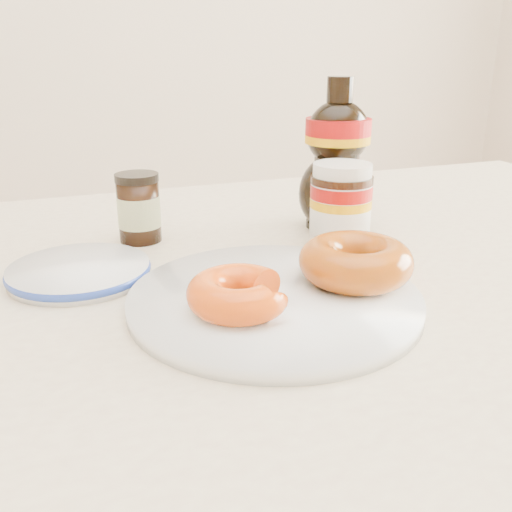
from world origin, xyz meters
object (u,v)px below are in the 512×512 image
object	(u,v)px
plate	(274,299)
syrup_bottle	(337,155)
dark_jar	(139,208)
donut_bitten	(238,293)
blue_rim_saucer	(79,271)
donut_whole	(356,261)
dining_table	(300,335)
nutella_jar	(341,203)

from	to	relation	value
plate	syrup_bottle	bearing A→B (deg)	50.01
dark_jar	donut_bitten	bearing A→B (deg)	-81.53
syrup_bottle	blue_rim_saucer	world-z (taller)	syrup_bottle
donut_bitten	dark_jar	size ratio (longest dim) A/B	1.06
donut_bitten	donut_whole	bearing A→B (deg)	-6.57
donut_bitten	blue_rim_saucer	bearing A→B (deg)	110.23
plate	syrup_bottle	world-z (taller)	syrup_bottle
dark_jar	blue_rim_saucer	size ratio (longest dim) A/B	0.57
dining_table	donut_whole	bearing A→B (deg)	-73.78
dining_table	nutella_jar	size ratio (longest dim) A/B	13.08
donut_bitten	nutella_jar	bearing A→B (deg)	22.58
donut_whole	blue_rim_saucer	world-z (taller)	donut_whole
dining_table	donut_whole	distance (m)	0.14
dining_table	donut_bitten	world-z (taller)	donut_bitten
dining_table	syrup_bottle	world-z (taller)	syrup_bottle
nutella_jar	blue_rim_saucer	world-z (taller)	nutella_jar
donut_whole	nutella_jar	size ratio (longest dim) A/B	1.08
donut_bitten	syrup_bottle	distance (m)	0.34
plate	dark_jar	size ratio (longest dim) A/B	3.21
syrup_bottle	blue_rim_saucer	size ratio (longest dim) A/B	1.31
donut_bitten	dark_jar	xyz separation A→B (m)	(-0.04, 0.27, 0.01)
dining_table	dark_jar	size ratio (longest dim) A/B	15.79
nutella_jar	syrup_bottle	xyz separation A→B (m)	(0.04, 0.08, 0.04)
nutella_jar	dark_jar	world-z (taller)	nutella_jar
donut_whole	dark_jar	bearing A→B (deg)	125.21
syrup_bottle	donut_whole	bearing A→B (deg)	-113.03
donut_bitten	blue_rim_saucer	size ratio (longest dim) A/B	0.61
syrup_bottle	dark_jar	size ratio (longest dim) A/B	2.29
donut_whole	nutella_jar	world-z (taller)	nutella_jar
plate	donut_whole	xyz separation A→B (m)	(0.09, 0.00, 0.03)
donut_bitten	syrup_bottle	world-z (taller)	syrup_bottle
donut_whole	syrup_bottle	world-z (taller)	syrup_bottle
blue_rim_saucer	donut_whole	bearing A→B (deg)	-28.46
plate	blue_rim_saucer	bearing A→B (deg)	140.38
dining_table	plate	distance (m)	0.14
dining_table	plate	size ratio (longest dim) A/B	4.92
plate	syrup_bottle	xyz separation A→B (m)	(0.18, 0.21, 0.09)
nutella_jar	dark_jar	xyz separation A→B (m)	(-0.23, 0.12, -0.01)
nutella_jar	dark_jar	distance (m)	0.26
donut_whole	dark_jar	xyz separation A→B (m)	(-0.17, 0.25, 0.01)
syrup_bottle	plate	bearing A→B (deg)	-129.99
donut_bitten	donut_whole	xyz separation A→B (m)	(0.13, 0.02, 0.00)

